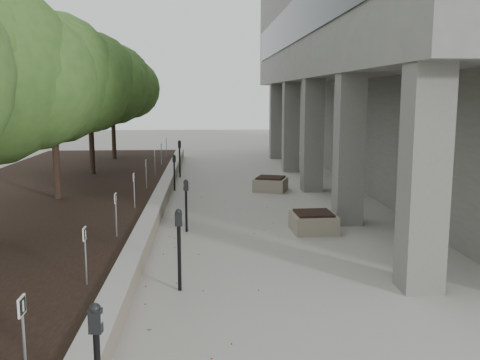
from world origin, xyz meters
name	(u,v)px	position (x,y,z in m)	size (l,w,h in m)	color
ground	(232,316)	(0.00, 0.00, 0.00)	(90.00, 90.00, 0.00)	#9C978F
retaining_wall	(162,196)	(-1.82, 9.00, 0.25)	(0.39, 26.00, 0.50)	gray
planting_bed	(45,199)	(-5.50, 9.00, 0.20)	(7.00, 26.00, 0.40)	black
crabapple_tree_3	(53,106)	(-4.80, 8.00, 3.12)	(4.60, 4.00, 5.44)	#315721
crabapple_tree_4	(90,103)	(-4.80, 13.00, 3.12)	(4.60, 4.00, 5.44)	#315721
crabapple_tree_5	(112,101)	(-4.80, 18.00, 3.12)	(4.60, 4.00, 5.44)	#315721
parking_sign_1	(24,339)	(-2.35, -2.50, 0.88)	(0.04, 0.22, 0.96)	black
parking_sign_2	(86,256)	(-2.35, 0.50, 0.88)	(0.04, 0.22, 0.96)	black
parking_sign_3	(116,215)	(-2.35, 3.50, 0.88)	(0.04, 0.22, 0.96)	black
parking_sign_4	(134,191)	(-2.35, 6.50, 0.88)	(0.04, 0.22, 0.96)	black
parking_sign_5	(146,174)	(-2.35, 9.50, 0.88)	(0.04, 0.22, 0.96)	black
parking_sign_6	(155,163)	(-2.35, 12.50, 0.88)	(0.04, 0.22, 0.96)	black
parking_sign_7	(161,154)	(-2.35, 15.50, 0.88)	(0.04, 0.22, 0.96)	black
parking_sign_8	(166,147)	(-2.35, 18.50, 0.88)	(0.04, 0.22, 0.96)	black
parking_meter_2	(179,250)	(-0.88, 1.20, 0.75)	(0.15, 0.11, 1.49)	black
parking_meter_3	(186,206)	(-0.90, 5.37, 0.68)	(0.13, 0.10, 1.35)	black
parking_meter_4	(174,173)	(-1.55, 11.34, 0.66)	(0.13, 0.09, 1.32)	black
parking_meter_5	(180,159)	(-1.51, 14.55, 0.78)	(0.15, 0.11, 1.56)	black
planter_front	(313,222)	(2.33, 5.20, 0.25)	(1.09, 1.09, 0.51)	gray
planter_back	(271,184)	(1.92, 11.06, 0.26)	(1.11, 1.11, 0.52)	gray
berry_scatter	(219,234)	(-0.10, 5.00, 0.01)	(3.30, 14.10, 0.02)	maroon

